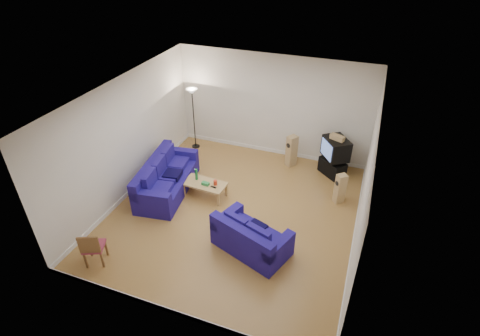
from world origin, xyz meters
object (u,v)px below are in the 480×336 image
(tv_stand, at_px, (332,167))
(sofa_loveseat, at_px, (250,239))
(sofa_three_seat, at_px, (165,180))
(television, at_px, (336,148))
(coffee_table, at_px, (205,185))

(tv_stand, bearing_deg, sofa_loveseat, -67.89)
(sofa_three_seat, relative_size, sofa_loveseat, 1.32)
(sofa_three_seat, distance_m, tv_stand, 4.84)
(sofa_three_seat, height_order, tv_stand, sofa_three_seat)
(tv_stand, bearing_deg, sofa_three_seat, -109.26)
(sofa_loveseat, distance_m, television, 4.03)
(tv_stand, distance_m, television, 0.63)
(sofa_three_seat, relative_size, tv_stand, 3.23)
(sofa_three_seat, xyz_separation_m, sofa_loveseat, (2.92, -1.34, -0.03))
(coffee_table, bearing_deg, sofa_three_seat, -171.75)
(coffee_table, bearing_deg, sofa_loveseat, -39.64)
(sofa_loveseat, height_order, coffee_table, sofa_loveseat)
(sofa_three_seat, distance_m, television, 4.89)
(tv_stand, xyz_separation_m, television, (0.01, 0.02, 0.63))
(coffee_table, distance_m, television, 3.87)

